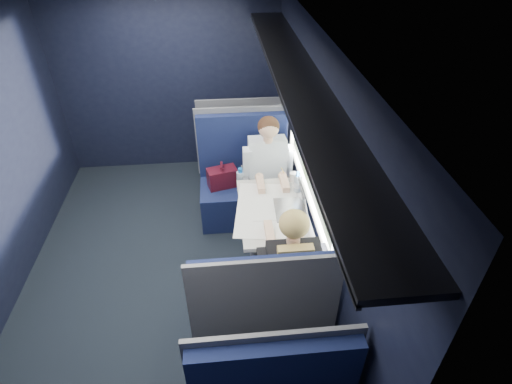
{
  "coord_description": "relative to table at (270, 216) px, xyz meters",
  "views": [
    {
      "loc": [
        0.62,
        -2.86,
        3.07
      ],
      "look_at": [
        0.9,
        0.0,
        0.95
      ],
      "focal_mm": 28.0,
      "sensor_mm": 36.0,
      "label": 1
    }
  ],
  "objects": [
    {
      "name": "ground",
      "position": [
        -1.03,
        0.0,
        -0.67
      ],
      "size": [
        2.8,
        4.2,
        0.01
      ],
      "primitive_type": "cube",
      "color": "black"
    },
    {
      "name": "room_shell",
      "position": [
        -1.01,
        0.0,
        0.81
      ],
      "size": [
        3.0,
        4.4,
        2.4
      ],
      "color": "black",
      "rests_on": "ground"
    },
    {
      "name": "table",
      "position": [
        0.0,
        0.0,
        0.0
      ],
      "size": [
        0.62,
        1.0,
        0.74
      ],
      "color": "#54565E",
      "rests_on": "ground"
    },
    {
      "name": "seat_bay_near",
      "position": [
        -0.19,
        0.87,
        -0.24
      ],
      "size": [
        1.04,
        0.62,
        1.26
      ],
      "color": "#0B1234",
      "rests_on": "ground"
    },
    {
      "name": "seat_bay_far",
      "position": [
        -0.18,
        -0.87,
        -0.25
      ],
      "size": [
        1.04,
        0.62,
        1.26
      ],
      "color": "#0B1234",
      "rests_on": "ground"
    },
    {
      "name": "seat_row_front",
      "position": [
        -0.18,
        1.8,
        -0.25
      ],
      "size": [
        1.04,
        0.51,
        1.16
      ],
      "color": "#0B1234",
      "rests_on": "ground"
    },
    {
      "name": "man",
      "position": [
        0.07,
        0.7,
        0.06
      ],
      "size": [
        0.53,
        0.56,
        1.32
      ],
      "color": "black",
      "rests_on": "ground"
    },
    {
      "name": "woman",
      "position": [
        0.07,
        -0.71,
        0.06
      ],
      "size": [
        0.53,
        0.56,
        1.32
      ],
      "color": "black",
      "rests_on": "ground"
    },
    {
      "name": "papers",
      "position": [
        -0.03,
        -0.0,
        0.08
      ],
      "size": [
        0.67,
        0.88,
        0.01
      ],
      "primitive_type": "cube",
      "rotation": [
        0.0,
        0.0,
        -0.14
      ],
      "color": "white",
      "rests_on": "table"
    },
    {
      "name": "laptop",
      "position": [
        0.23,
        -0.03,
        0.15
      ],
      "size": [
        0.28,
        0.36,
        0.26
      ],
      "color": "silver",
      "rests_on": "table"
    },
    {
      "name": "bottle_small",
      "position": [
        0.3,
        0.26,
        0.18
      ],
      "size": [
        0.07,
        0.07,
        0.22
      ],
      "color": "silver",
      "rests_on": "table"
    },
    {
      "name": "cup",
      "position": [
        0.29,
        0.44,
        0.12
      ],
      "size": [
        0.07,
        0.07,
        0.09
      ],
      "primitive_type": "cylinder",
      "color": "white",
      "rests_on": "table"
    }
  ]
}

